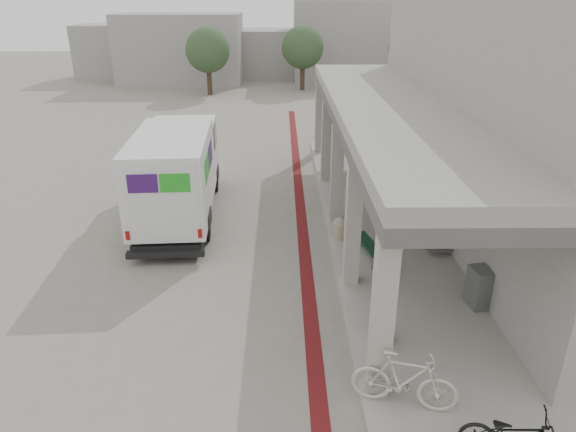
{
  "coord_description": "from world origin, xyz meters",
  "views": [
    {
      "loc": [
        0.34,
        -11.05,
        6.98
      ],
      "look_at": [
        0.5,
        1.33,
        1.6
      ],
      "focal_mm": 32.0,
      "sensor_mm": 36.0,
      "label": 1
    }
  ],
  "objects_px": {
    "utility_cabinet": "(480,287)",
    "bicycle_cream": "(405,380)",
    "fedex_truck": "(177,171)",
    "bench": "(369,248)"
  },
  "relations": [
    {
      "from": "utility_cabinet",
      "to": "bicycle_cream",
      "type": "bearing_deg",
      "value": -138.43
    },
    {
      "from": "fedex_truck",
      "to": "utility_cabinet",
      "type": "height_order",
      "value": "fedex_truck"
    },
    {
      "from": "fedex_truck",
      "to": "bench",
      "type": "bearing_deg",
      "value": -32.19
    },
    {
      "from": "bicycle_cream",
      "to": "fedex_truck",
      "type": "bearing_deg",
      "value": 47.83
    },
    {
      "from": "fedex_truck",
      "to": "bicycle_cream",
      "type": "xyz_separation_m",
      "value": [
        5.6,
        -8.97,
        -0.93
      ]
    },
    {
      "from": "fedex_truck",
      "to": "bicycle_cream",
      "type": "height_order",
      "value": "fedex_truck"
    },
    {
      "from": "bench",
      "to": "utility_cabinet",
      "type": "height_order",
      "value": "utility_cabinet"
    },
    {
      "from": "fedex_truck",
      "to": "utility_cabinet",
      "type": "distance_m",
      "value": 9.98
    },
    {
      "from": "bench",
      "to": "bicycle_cream",
      "type": "distance_m",
      "value": 5.72
    },
    {
      "from": "utility_cabinet",
      "to": "bicycle_cream",
      "type": "xyz_separation_m",
      "value": [
        -2.5,
        -3.22,
        0.08
      ]
    }
  ]
}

